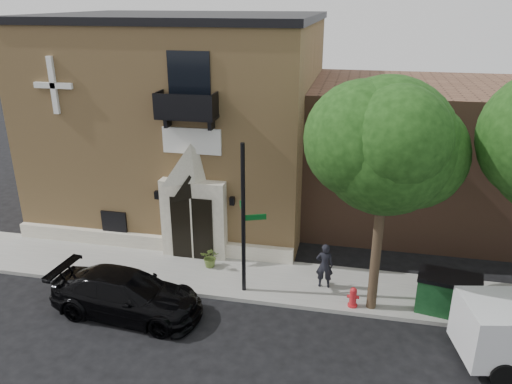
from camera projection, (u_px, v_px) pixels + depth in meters
ground at (198, 297)px, 17.75m from camera, size 120.00×120.00×0.00m
sidewalk at (236, 277)px, 18.89m from camera, size 42.00×3.00×0.15m
church at (186, 117)px, 23.89m from camera, size 12.20×11.01×9.30m
neighbour_building at (511, 158)px, 22.49m from camera, size 18.00×8.00×6.40m
street_tree_left at (388, 145)px, 14.78m from camera, size 4.97×4.38×7.77m
black_sedan at (127, 294)px, 16.58m from camera, size 5.29×2.49×1.49m
street_sign at (244, 220)px, 16.96m from camera, size 1.05×0.82×5.46m
fire_hydrant at (353, 297)px, 16.86m from camera, size 0.41×0.33×0.72m
dumpster at (448, 293)px, 16.51m from camera, size 2.17×1.48×1.31m
planter at (211, 257)px, 19.34m from camera, size 0.75×0.66×0.81m
pedestrian_near at (325, 266)px, 17.85m from camera, size 0.64×0.44×1.71m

